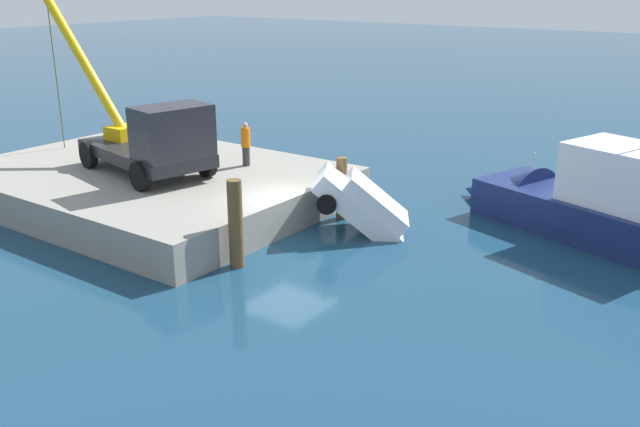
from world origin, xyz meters
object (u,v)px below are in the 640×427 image
at_px(salvaged_car, 371,213).
at_px(moored_yacht, 581,214).
at_px(crane_truck, 152,139).
at_px(dock_worker, 246,144).

relative_size(salvaged_car, moored_yacht, 0.37).
bearing_deg(moored_yacht, crane_truck, -153.50).
height_order(salvaged_car, moored_yacht, moored_yacht).
distance_m(dock_worker, salvaged_car, 6.08).
xyz_separation_m(crane_truck, moored_yacht, (13.21, 6.59, -2.01)).
xyz_separation_m(dock_worker, salvaged_car, (5.89, -0.51, -1.44)).
bearing_deg(dock_worker, moored_yacht, 17.38).
distance_m(dock_worker, moored_yacht, 12.13).
xyz_separation_m(crane_truck, dock_worker, (1.72, 2.99, -0.51)).
relative_size(crane_truck, moored_yacht, 0.79).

